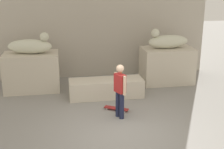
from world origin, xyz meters
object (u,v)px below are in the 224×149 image
at_px(statue_reclining_left, 31,46).
at_px(skateboard, 116,108).
at_px(bottle_orange, 121,73).
at_px(statue_reclining_right, 167,41).
at_px(skater, 120,89).
at_px(bottle_red, 120,75).

distance_m(statue_reclining_left, skateboard, 3.97).
bearing_deg(bottle_orange, statue_reclining_left, 164.77).
bearing_deg(skateboard, statue_reclining_right, 75.42).
height_order(skater, bottle_red, skater).
height_order(statue_reclining_right, bottle_orange, statue_reclining_right).
relative_size(statue_reclining_right, skateboard, 2.07).
distance_m(statue_reclining_left, skater, 4.07).
xyz_separation_m(statue_reclining_right, bottle_orange, (-2.01, -0.87, -0.95)).
relative_size(skater, skateboard, 2.12).
bearing_deg(skateboard, skater, -57.56).
xyz_separation_m(bottle_orange, bottle_red, (-0.07, -0.13, -0.01)).
bearing_deg(bottle_red, bottle_orange, 60.37).
relative_size(statue_reclining_right, bottle_red, 6.39).
xyz_separation_m(statue_reclining_right, skateboard, (-2.45, -2.38, -1.63)).
bearing_deg(skater, bottle_orange, 142.94).
bearing_deg(bottle_red, skater, -100.59).
height_order(statue_reclining_left, bottle_orange, statue_reclining_left).
relative_size(bottle_orange, bottle_red, 1.07).
xyz_separation_m(statue_reclining_left, skater, (2.74, -2.90, -0.77)).
relative_size(skater, bottle_red, 6.55).
bearing_deg(statue_reclining_right, skater, 46.66).
height_order(statue_reclining_left, skateboard, statue_reclining_left).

